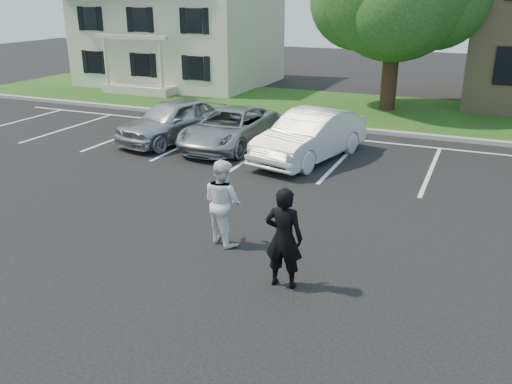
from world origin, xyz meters
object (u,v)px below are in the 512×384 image
Objects in this scene: house at (180,16)px; car_silver_minivan at (230,128)px; man_black_suit at (284,238)px; car_silver_west at (174,120)px; car_white_sedan at (310,136)px; man_white_shirt at (223,202)px.

car_silver_minivan is at bearing -52.98° from house.
house is 2.16× the size of car_silver_minivan.
house reaches higher than man_black_suit.
car_silver_west is 0.95× the size of car_white_sedan.
man_black_suit is 0.40× the size of car_silver_minivan.
man_black_suit is at bearing -33.26° from car_silver_west.
man_white_shirt is 0.39× the size of car_silver_minivan.
man_white_shirt reaches higher than car_silver_west.
house reaches higher than car_silver_minivan.
man_black_suit is 2.22m from man_white_shirt.
car_silver_minivan is at bearing -62.69° from man_black_suit.
car_white_sedan is at bearing -79.58° from man_black_suit.
car_silver_west is 2.21m from car_silver_minivan.
car_silver_minivan is (-5.12, 8.35, -0.29)m from man_black_suit.
car_white_sedan reaches higher than car_silver_minivan.
car_silver_west reaches higher than car_silver_minivan.
man_white_shirt is at bearing -57.21° from house.
car_white_sedan is at bearing -63.96° from man_white_shirt.
man_black_suit is at bearing -61.92° from car_white_sedan.
house reaches higher than car_white_sedan.
car_white_sedan is (12.02, -12.32, -3.05)m from house.
house is at bearing -33.07° from man_white_shirt.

